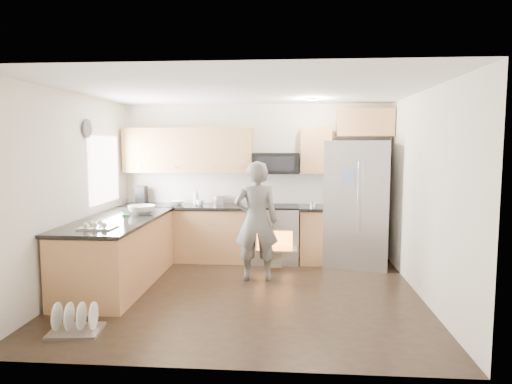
# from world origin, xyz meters

# --- Properties ---
(ground) EXTENTS (4.50, 4.50, 0.00)m
(ground) POSITION_xyz_m (0.00, 0.00, 0.00)
(ground) COLOR black
(ground) RESTS_ON ground
(room_shell) EXTENTS (4.54, 4.04, 2.62)m
(room_shell) POSITION_xyz_m (-0.04, 0.02, 1.67)
(room_shell) COLOR silver
(room_shell) RESTS_ON ground
(back_cabinet_run) EXTENTS (4.45, 0.64, 2.50)m
(back_cabinet_run) POSITION_xyz_m (-0.58, 1.75, 0.96)
(back_cabinet_run) COLOR #B97B4A
(back_cabinet_run) RESTS_ON ground
(peninsula) EXTENTS (0.96, 2.36, 1.05)m
(peninsula) POSITION_xyz_m (-1.75, 0.25, 0.47)
(peninsula) COLOR #B97B4A
(peninsula) RESTS_ON ground
(stove_range) EXTENTS (0.76, 0.97, 1.79)m
(stove_range) POSITION_xyz_m (0.35, 1.69, 0.68)
(stove_range) COLOR #B7B7BC
(stove_range) RESTS_ON ground
(refrigerator) EXTENTS (1.09, 0.91, 1.99)m
(refrigerator) POSITION_xyz_m (1.64, 1.57, 0.99)
(refrigerator) COLOR #B7B7BC
(refrigerator) RESTS_ON ground
(person) EXTENTS (0.66, 0.47, 1.70)m
(person) POSITION_xyz_m (0.12, 0.64, 0.85)
(person) COLOR slate
(person) RESTS_ON ground
(dish_rack) EXTENTS (0.56, 0.47, 0.32)m
(dish_rack) POSITION_xyz_m (-1.60, -1.34, 0.08)
(dish_rack) COLOR #B7B7BC
(dish_rack) RESTS_ON ground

